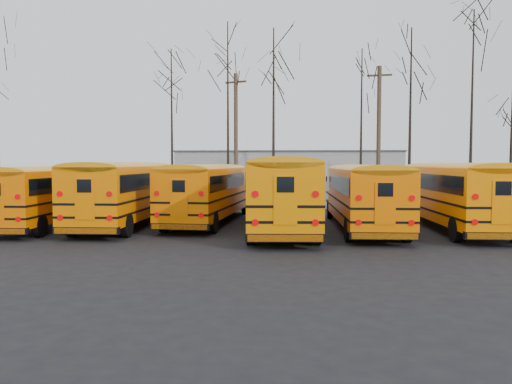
# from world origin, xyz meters

# --- Properties ---
(ground) EXTENTS (120.00, 120.00, 0.00)m
(ground) POSITION_xyz_m (0.00, 0.00, 0.00)
(ground) COLOR black
(ground) RESTS_ON ground
(fence) EXTENTS (40.00, 0.04, 2.00)m
(fence) POSITION_xyz_m (0.00, 12.00, 1.00)
(fence) COLOR gray
(fence) RESTS_ON ground
(distant_building) EXTENTS (22.00, 8.00, 4.00)m
(distant_building) POSITION_xyz_m (2.00, 32.00, 2.00)
(distant_building) COLOR #A4A49F
(distant_building) RESTS_ON ground
(bus_a) EXTENTS (2.50, 10.05, 2.80)m
(bus_a) POSITION_xyz_m (-8.78, 2.21, 1.64)
(bus_a) COLOR black
(bus_a) RESTS_ON ground
(bus_b) EXTENTS (2.48, 10.67, 2.98)m
(bus_b) POSITION_xyz_m (-5.41, 2.63, 1.75)
(bus_b) COLOR black
(bus_b) RESTS_ON ground
(bus_c) EXTENTS (3.21, 10.45, 2.88)m
(bus_c) POSITION_xyz_m (-1.90, 3.92, 1.69)
(bus_c) COLOR black
(bus_c) RESTS_ON ground
(bus_d) EXTENTS (3.16, 11.45, 3.17)m
(bus_d) POSITION_xyz_m (1.60, 1.45, 1.86)
(bus_d) COLOR black
(bus_d) RESTS_ON ground
(bus_e) EXTENTS (2.40, 10.29, 2.88)m
(bus_e) POSITION_xyz_m (5.20, 1.92, 1.68)
(bus_e) COLOR black
(bus_e) RESTS_ON ground
(bus_f) EXTENTS (2.45, 10.56, 2.95)m
(bus_f) POSITION_xyz_m (9.12, 2.19, 1.73)
(bus_f) COLOR black
(bus_f) RESTS_ON ground
(utility_pole_left) EXTENTS (1.59, 0.75, 9.37)m
(utility_pole_left) POSITION_xyz_m (-1.83, 16.62, 4.81)
(utility_pole_left) COLOR #4F392C
(utility_pole_left) RESTS_ON ground
(utility_pole_right) EXTENTS (1.72, 0.44, 9.71)m
(utility_pole_right) POSITION_xyz_m (8.36, 16.27, 4.99)
(utility_pole_right) COLOR #463828
(utility_pole_right) RESTS_ON ground
(tree_1) EXTENTS (0.26, 0.26, 10.86)m
(tree_1) POSITION_xyz_m (-6.20, 15.14, 5.43)
(tree_1) COLOR black
(tree_1) RESTS_ON ground
(tree_2) EXTENTS (0.26, 0.26, 12.97)m
(tree_2) POSITION_xyz_m (-2.37, 16.27, 6.49)
(tree_2) COLOR black
(tree_2) RESTS_ON ground
(tree_3) EXTENTS (0.26, 0.26, 12.26)m
(tree_3) POSITION_xyz_m (0.93, 15.45, 6.13)
(tree_3) COLOR black
(tree_3) RESTS_ON ground
(tree_4) EXTENTS (0.26, 0.26, 10.87)m
(tree_4) POSITION_xyz_m (7.08, 15.97, 5.44)
(tree_4) COLOR black
(tree_4) RESTS_ON ground
(tree_5) EXTENTS (0.26, 0.26, 12.63)m
(tree_5) POSITION_xyz_m (10.79, 17.36, 6.31)
(tree_5) COLOR black
(tree_5) RESTS_ON ground
(tree_6) EXTENTS (0.26, 0.26, 12.71)m
(tree_6) POSITION_xyz_m (13.79, 13.58, 6.35)
(tree_6) COLOR black
(tree_6) RESTS_ON ground
(tree_7) EXTENTS (0.26, 0.26, 9.68)m
(tree_7) POSITION_xyz_m (18.16, 17.81, 4.84)
(tree_7) COLOR black
(tree_7) RESTS_ON ground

